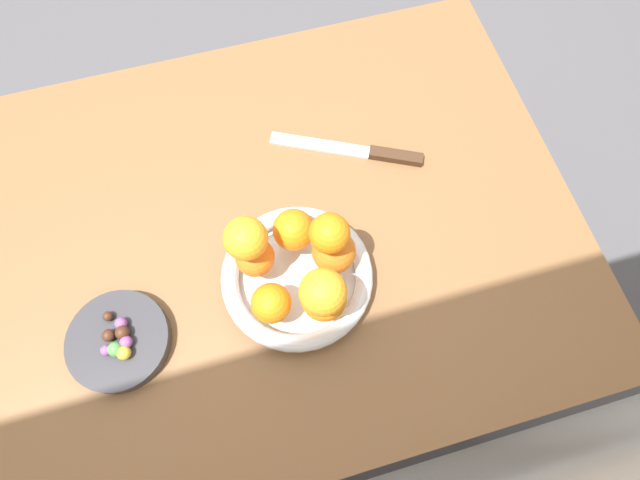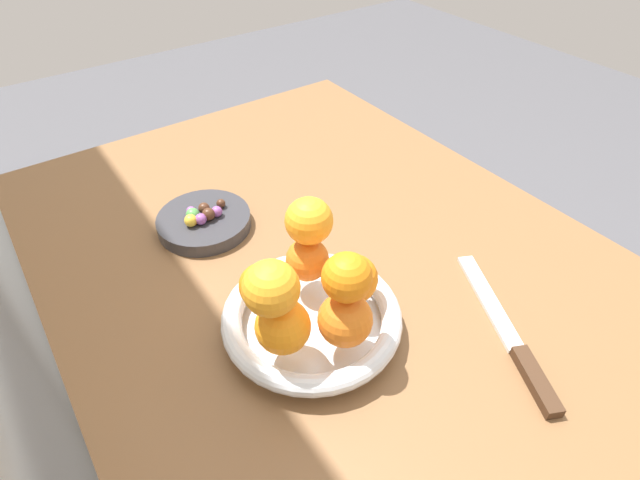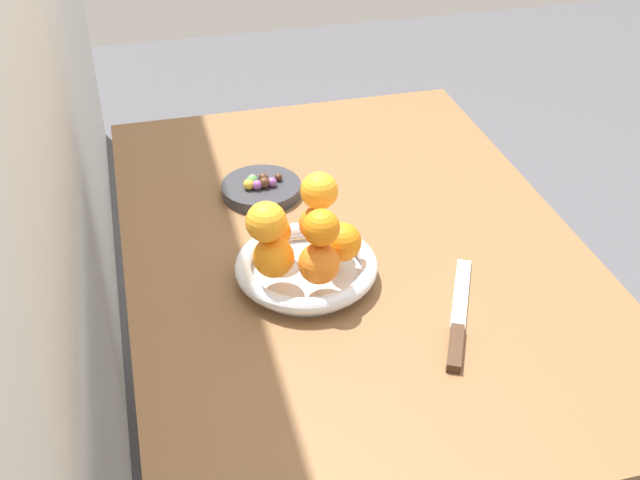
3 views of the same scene
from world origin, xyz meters
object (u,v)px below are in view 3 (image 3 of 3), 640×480
object	(u,v)px
orange_3	(316,224)
orange_7	(321,228)
fruit_bowl	(306,268)
candy_ball_3	(264,183)
candy_dish	(261,189)
candy_ball_5	(257,185)
orange_5	(319,191)
orange_6	(266,222)
candy_ball_1	(263,178)
orange_2	(342,242)
orange_4	(273,232)
candy_ball_0	(279,177)
orange_1	(319,263)
candy_ball_2	(249,184)
orange_0	(274,257)
candy_ball_6	(272,182)
knife	(458,321)
dining_table	(351,284)
candy_ball_7	(252,180)
candy_ball_4	(252,178)

from	to	relation	value
orange_3	orange_7	world-z (taller)	orange_7
fruit_bowl	candy_ball_3	world-z (taller)	candy_ball_3
candy_dish	candy_ball_5	size ratio (longest dim) A/B	8.13
orange_5	orange_6	distance (m)	0.13
orange_5	candy_ball_1	bearing A→B (deg)	12.72
orange_2	orange_4	xyz separation A→B (m)	(0.06, 0.10, -0.00)
orange_7	candy_ball_0	world-z (taller)	orange_7
orange_2	orange_1	bearing A→B (deg)	133.92
orange_4	candy_ball_2	size ratio (longest dim) A/B	2.88
orange_3	candy_ball_3	size ratio (longest dim) A/B	2.78
candy_ball_5	orange_5	bearing A→B (deg)	-161.64
orange_0	candy_ball_6	xyz separation A→B (m)	(0.28, -0.05, -0.04)
orange_0	knife	xyz separation A→B (m)	(-0.13, -0.25, -0.07)
orange_6	candy_ball_2	xyz separation A→B (m)	(0.28, -0.02, -0.10)
fruit_bowl	orange_0	size ratio (longest dim) A/B	3.55
dining_table	orange_0	size ratio (longest dim) A/B	17.35
candy_ball_1	knife	xyz separation A→B (m)	(-0.44, -0.21, -0.03)
candy_ball_7	orange_4	bearing A→B (deg)	178.71
dining_table	candy_ball_4	world-z (taller)	candy_ball_4
orange_3	candy_ball_5	xyz separation A→B (m)	(0.20, 0.06, -0.04)
orange_6	candy_ball_5	world-z (taller)	orange_6
candy_ball_2	fruit_bowl	bearing A→B (deg)	-170.17
dining_table	candy_ball_1	xyz separation A→B (m)	(0.20, 0.11, 0.12)
candy_ball_5	candy_dish	bearing A→B (deg)	-32.00
orange_1	candy_ball_1	size ratio (longest dim) A/B	3.51
orange_5	knife	distance (m)	0.29
candy_ball_2	candy_ball_5	bearing A→B (deg)	-107.84
orange_3	dining_table	bearing A→B (deg)	-69.31
knife	fruit_bowl	bearing A→B (deg)	50.38
candy_ball_2	orange_5	bearing A→B (deg)	-158.43
fruit_bowl	candy_ball_4	distance (m)	0.29
candy_dish	orange_7	bearing A→B (deg)	-174.42
orange_3	candy_ball_4	xyz separation A→B (m)	(0.23, 0.06, -0.04)
orange_6	candy_ball_6	bearing A→B (deg)	-12.51
dining_table	candy_ball_3	world-z (taller)	candy_ball_3
orange_4	candy_ball_3	distance (m)	0.22
fruit_bowl	candy_ball_1	xyz separation A→B (m)	(0.28, 0.01, 0.01)
candy_ball_0	orange_0	bearing A→B (deg)	166.99
orange_2	candy_ball_5	size ratio (longest dim) A/B	3.40
orange_5	candy_ball_2	size ratio (longest dim) A/B	3.06
orange_1	candy_dish	bearing A→B (deg)	4.67
orange_4	candy_ball_2	xyz separation A→B (m)	(0.21, 0.00, -0.04)
orange_3	candy_ball_4	world-z (taller)	orange_3
candy_ball_3	candy_ball_7	bearing A→B (deg)	59.03
candy_ball_2	candy_dish	bearing A→B (deg)	-64.90
dining_table	candy_ball_7	size ratio (longest dim) A/B	52.08
orange_5	candy_ball_3	bearing A→B (deg)	14.33
orange_1	orange_3	xyz separation A→B (m)	(0.11, -0.02, -0.00)
candy_ball_1	orange_0	bearing A→B (deg)	172.24
orange_2	candy_dish	bearing A→B (deg)	14.86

